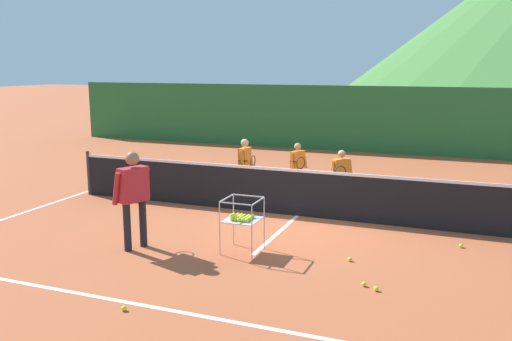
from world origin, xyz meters
TOP-DOWN VIEW (x-y plane):
  - ground_plane at (0.00, 0.00)m, footprint 120.00×120.00m
  - line_baseline_near at (0.00, -4.75)m, footprint 10.87×0.08m
  - line_baseline_far at (0.00, 4.65)m, footprint 10.87×0.08m
  - line_sideline_west at (-5.44, 0.00)m, footprint 0.08×9.40m
  - line_service_center at (0.00, 0.00)m, footprint 0.08×5.02m
  - tennis_net at (0.00, 0.00)m, footprint 10.45×0.08m
  - instructor at (-1.97, -2.90)m, footprint 0.48×0.83m
  - student_0 at (-1.70, 1.31)m, footprint 0.40×0.64m
  - student_1 at (-0.60, 1.97)m, footprint 0.41×0.68m
  - student_2 at (0.63, 1.19)m, footprint 0.46×0.66m
  - ball_cart at (-0.23, -2.41)m, footprint 0.58×0.58m
  - tennis_ball_0 at (1.91, -3.11)m, footprint 0.07×0.07m
  - tennis_ball_1 at (-0.78, -4.97)m, footprint 0.07×0.07m
  - tennis_ball_3 at (1.53, -2.20)m, footprint 0.07×0.07m
  - tennis_ball_5 at (2.10, -3.21)m, footprint 0.07×0.07m
  - tennis_ball_6 at (3.16, -0.89)m, footprint 0.07×0.07m
  - windscreen_fence at (0.00, 8.78)m, footprint 23.92×0.08m

SIDE VIEW (x-z plane):
  - ground_plane at x=0.00m, z-range 0.00..0.00m
  - line_baseline_near at x=0.00m, z-range 0.00..0.01m
  - line_baseline_far at x=0.00m, z-range 0.00..0.01m
  - line_sideline_west at x=-5.44m, z-range 0.00..0.01m
  - line_service_center at x=0.00m, z-range 0.00..0.01m
  - tennis_ball_0 at x=1.91m, z-range 0.00..0.07m
  - tennis_ball_1 at x=-0.78m, z-range 0.00..0.07m
  - tennis_ball_3 at x=1.53m, z-range 0.00..0.07m
  - tennis_ball_5 at x=2.10m, z-range 0.00..0.07m
  - tennis_ball_6 at x=3.16m, z-range 0.00..0.07m
  - tennis_net at x=0.00m, z-range -0.03..1.02m
  - ball_cart at x=-0.23m, z-range 0.13..1.03m
  - student_1 at x=-0.60m, z-range 0.12..1.34m
  - student_2 at x=0.63m, z-range 0.13..1.35m
  - student_0 at x=-1.70m, z-range 0.14..1.48m
  - instructor at x=-1.97m, z-range 0.17..1.82m
  - windscreen_fence at x=0.00m, z-range 0.00..2.34m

